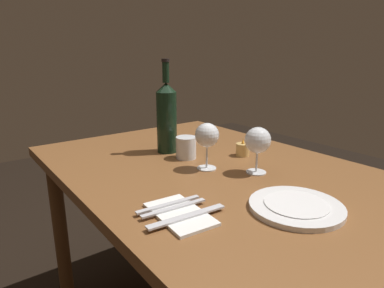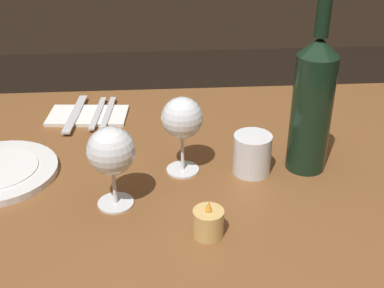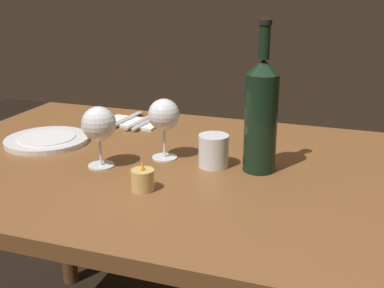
% 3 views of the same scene
% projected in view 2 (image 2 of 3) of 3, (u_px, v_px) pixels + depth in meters
% --- Properties ---
extents(dining_table, '(1.30, 0.90, 0.74)m').
position_uv_depth(dining_table, '(184.00, 212.00, 1.04)').
color(dining_table, brown).
rests_on(dining_table, ground).
extents(wine_glass_left, '(0.09, 0.09, 0.15)m').
position_uv_depth(wine_glass_left, '(111.00, 153.00, 0.87)').
color(wine_glass_left, white).
rests_on(wine_glass_left, dining_table).
extents(wine_glass_right, '(0.08, 0.08, 0.16)m').
position_uv_depth(wine_glass_right, '(182.00, 120.00, 0.96)').
color(wine_glass_right, white).
rests_on(wine_glass_right, dining_table).
extents(wine_bottle, '(0.08, 0.08, 0.36)m').
position_uv_depth(wine_bottle, '(312.00, 103.00, 0.96)').
color(wine_bottle, black).
rests_on(wine_bottle, dining_table).
extents(water_tumbler, '(0.08, 0.08, 0.08)m').
position_uv_depth(water_tumbler, '(252.00, 156.00, 1.00)').
color(water_tumbler, white).
rests_on(water_tumbler, dining_table).
extents(votive_candle, '(0.05, 0.05, 0.07)m').
position_uv_depth(votive_candle, '(208.00, 223.00, 0.83)').
color(votive_candle, '#DBB266').
rests_on(votive_candle, dining_table).
extents(folded_napkin, '(0.20, 0.12, 0.01)m').
position_uv_depth(folded_napkin, '(88.00, 115.00, 1.24)').
color(folded_napkin, white).
rests_on(folded_napkin, dining_table).
extents(fork_inner, '(0.03, 0.18, 0.00)m').
position_uv_depth(fork_inner, '(98.00, 113.00, 1.23)').
color(fork_inner, silver).
rests_on(fork_inner, folded_napkin).
extents(fork_outer, '(0.03, 0.18, 0.00)m').
position_uv_depth(fork_outer, '(108.00, 112.00, 1.24)').
color(fork_outer, silver).
rests_on(fork_outer, folded_napkin).
extents(table_knife, '(0.04, 0.21, 0.00)m').
position_uv_depth(table_knife, '(75.00, 113.00, 1.23)').
color(table_knife, silver).
rests_on(table_knife, folded_napkin).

